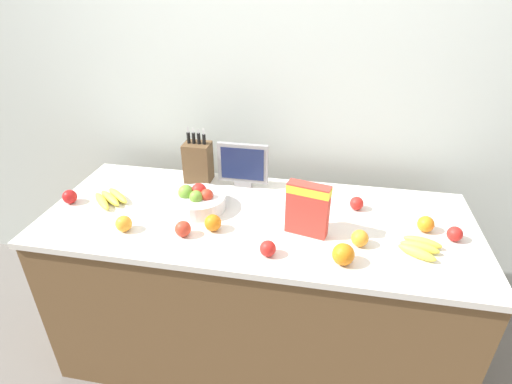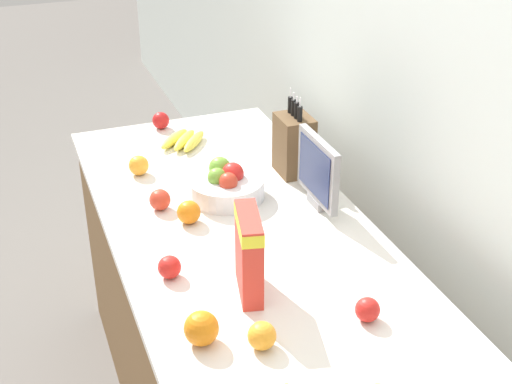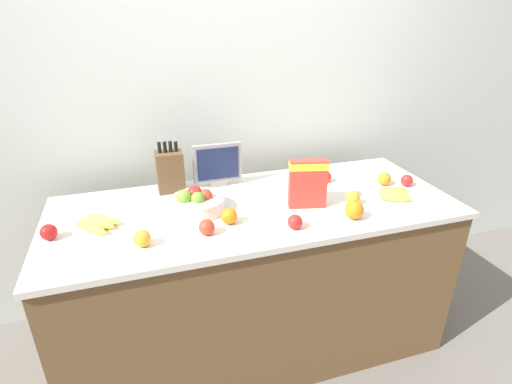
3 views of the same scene
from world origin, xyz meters
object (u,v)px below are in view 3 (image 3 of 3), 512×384
Objects in this scene: small_monitor at (218,164)px; orange_near_bowl at (353,198)px; fruit_bowl at (196,203)px; banana_bunch_right at (394,194)px; apple_middle at (326,177)px; apple_rightmost at (295,222)px; cereal_box at (308,181)px; banana_bunch_left at (97,224)px; orange_mid_right at (229,216)px; orange_back_center at (354,210)px; knife_block at (170,171)px; orange_front_right at (142,238)px; apple_by_knife_block at (49,232)px; orange_front_left at (384,179)px; apple_near_bananas at (407,180)px; apple_leftmost at (207,227)px.

small_monitor reaches higher than orange_near_bowl.
banana_bunch_right is at bearing -8.88° from fruit_bowl.
apple_rightmost is (-0.36, -0.43, 0.00)m from apple_middle.
cereal_box is 1.25× the size of banana_bunch_right.
banana_bunch_left is 2.89× the size of orange_mid_right.
apple_rightmost is at bearing -166.99° from banana_bunch_right.
cereal_box is at bearing -45.43° from small_monitor.
banana_bunch_right is 0.34m from orange_back_center.
orange_near_bowl is at bearing -6.46° from banana_bunch_left.
apple_middle reaches higher than banana_bunch_left.
knife_block is 0.49m from banana_bunch_left.
orange_front_right is at bearing -137.65° from fruit_bowl.
small_monitor is 3.82× the size of apple_by_knife_block.
orange_front_right is at bearing -168.72° from orange_mid_right.
small_monitor is 0.94m from banana_bunch_right.
fruit_bowl is 0.65m from apple_by_knife_block.
orange_near_bowl is (-0.29, -0.16, -0.00)m from orange_front_left.
apple_near_bananas is at bearing -0.89° from banana_bunch_left.
apple_rightmost is at bearing -12.51° from apple_by_knife_block.
apple_rightmost is 0.72m from orange_front_left.
orange_front_right is at bearing -172.21° from apple_near_bananas.
apple_near_bananas is at bearing 17.99° from apple_rightmost.
orange_near_bowl reaches higher than apple_near_bananas.
cereal_box is 0.26m from orange_back_center.
orange_mid_right is (-0.64, -0.01, 0.00)m from orange_near_bowl.
apple_middle is (0.75, 0.13, -0.01)m from fruit_bowl.
orange_back_center is 1.23× the size of orange_near_bowl.
orange_front_left is 0.96× the size of orange_mid_right.
orange_mid_right is at bearing 11.28° from orange_front_right.
orange_back_center is at bearing -23.07° from fruit_bowl.
orange_mid_right is (0.58, -0.14, 0.02)m from banana_bunch_left.
apple_by_knife_block is (-0.55, -0.35, -0.08)m from knife_block.
orange_front_left is at bearing 29.13° from orange_near_bowl.
apple_rightmost is 0.76× the size of orange_back_center.
banana_bunch_right is at bearing -49.60° from apple_middle.
apple_middle is (0.22, 0.24, -0.10)m from cereal_box.
banana_bunch_left is 0.89m from apple_rightmost.
banana_bunch_left is 3.28× the size of apple_rightmost.
orange_near_bowl is (0.07, 0.13, -0.01)m from orange_back_center.
small_monitor is 1.10× the size of cereal_box.
banana_bunch_right is at bearing -26.50° from small_monitor.
cereal_box is 3.18× the size of orange_mid_right.
banana_bunch_left is at bearing -177.16° from fruit_bowl.
fruit_bowl is 1.16m from apple_near_bananas.
knife_block is at bearing 71.39° from orange_front_right.
fruit_bowl is at bearing -122.40° from small_monitor.
orange_back_center reaches higher than apple_leftmost.
small_monitor is at bearing 144.67° from orange_near_bowl.
small_monitor is 0.67m from orange_front_right.
apple_near_bananas is 0.81m from apple_rightmost.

